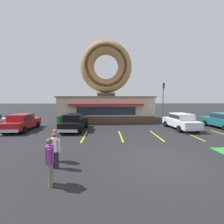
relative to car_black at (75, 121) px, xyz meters
name	(u,v)px	position (x,y,z in m)	size (l,w,h in m)	color
ground_plane	(161,161)	(5.77, -7.32, -0.87)	(160.00, 160.00, 0.00)	#232326
donut_shop_building	(106,94)	(3.07, 6.62, 2.87)	(12.30, 6.75, 10.96)	brown
car_black	(75,121)	(0.00, 0.00, 0.00)	(2.22, 4.67, 1.60)	black
car_teal	(223,120)	(15.10, 0.35, 0.00)	(2.19, 4.66, 1.60)	#196066
car_red	(22,122)	(-5.09, 0.18, 0.00)	(2.02, 4.58, 1.60)	maroon
car_white	(181,121)	(10.53, 0.13, 0.00)	(2.19, 4.66, 1.60)	silver
pedestrian_blue_sweater_man	(55,149)	(0.76, -7.91, 0.02)	(0.55, 0.38, 1.61)	#232328
pedestrian_hooded_kid	(50,159)	(1.04, -9.24, 0.09)	(0.33, 0.58, 1.73)	#7F7056
pedestrian_leather_jacket_man	(55,144)	(0.54, -7.18, 0.02)	(0.43, 0.47, 1.62)	slate
trash_bin	(59,120)	(-2.51, 3.40, -0.37)	(0.57, 0.57, 0.97)	#1E662D
traffic_light_pole	(163,95)	(12.96, 11.23, 2.84)	(0.28, 0.47, 5.80)	#595B60
parking_stripe_far_left	(84,136)	(1.25, -2.32, -0.87)	(0.12, 3.60, 0.01)	yellow
parking_stripe_left	(121,136)	(4.25, -2.32, -0.87)	(0.12, 3.60, 0.01)	yellow
parking_stripe_mid_left	(156,136)	(7.25, -2.32, -0.87)	(0.12, 3.60, 0.01)	yellow
parking_stripe_centre	(191,135)	(10.25, -2.32, -0.87)	(0.12, 3.60, 0.01)	yellow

